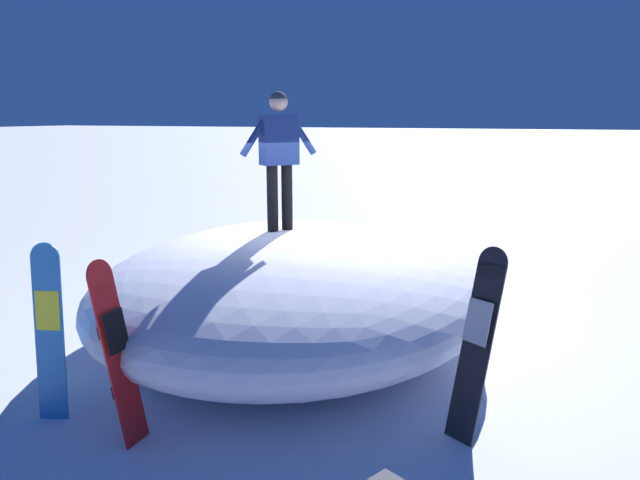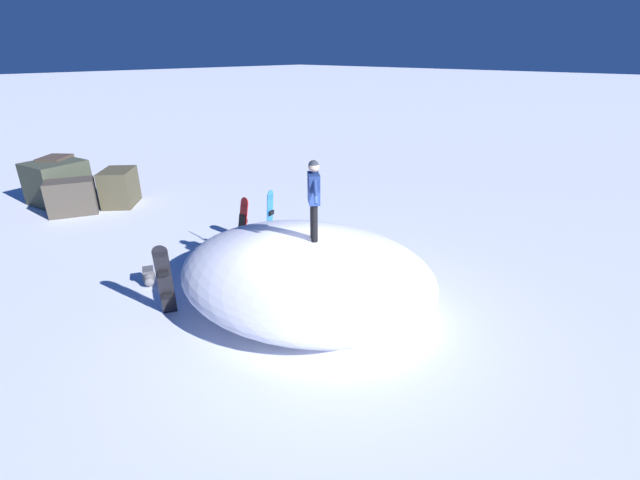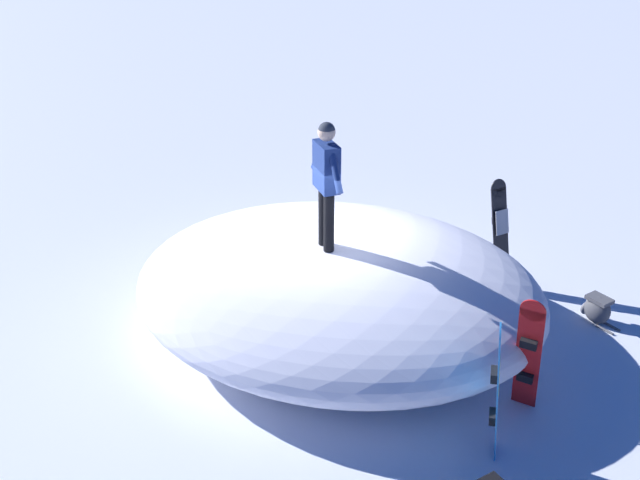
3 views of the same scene
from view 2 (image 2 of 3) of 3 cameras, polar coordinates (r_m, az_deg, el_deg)
name	(u,v)px [view 2 (image 2 of 3)]	position (r m, az deg, el deg)	size (l,w,h in m)	color
ground	(314,311)	(9.56, -0.72, -9.12)	(240.00, 240.00, 0.00)	white
snow_mound	(306,271)	(9.64, -1.86, -4.06)	(5.73, 4.87, 1.40)	white
snowboarder_standing	(314,193)	(9.10, -0.81, 6.00)	(0.74, 0.83, 1.71)	black
snowboard_primary_upright	(165,280)	(9.44, -19.31, -4.82)	(0.46, 0.50, 1.71)	black
snowboard_secondary_upright	(270,219)	(12.20, -6.42, 2.73)	(0.31, 0.23, 1.69)	#2672BF
snowboard_tertiary_upright	(243,227)	(11.79, -9.90, 1.63)	(0.33, 0.30, 1.63)	red
backpack_near	(149,276)	(11.21, -21.11, -4.39)	(0.47, 0.63, 0.42)	#4C4C51
backpack_far	(289,230)	(13.15, -3.99, 1.28)	(0.64, 0.47, 0.41)	black
rock_outcrop	(72,185)	(18.15, -29.18, 6.19)	(3.22, 3.87, 1.57)	#393F33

